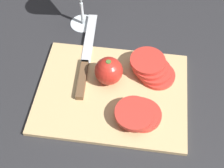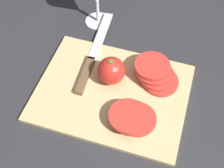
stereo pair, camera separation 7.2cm
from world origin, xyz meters
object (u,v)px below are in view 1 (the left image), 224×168
object	(u,v)px
whole_tomato	(109,71)
knife	(84,68)
tomato_slice_stack_near	(139,114)
tomato_slice_stack_far	(152,68)

from	to	relation	value
whole_tomato	knife	size ratio (longest dim) A/B	0.23
knife	tomato_slice_stack_near	bearing A→B (deg)	-132.62
whole_tomato	tomato_slice_stack_near	size ratio (longest dim) A/B	0.63
knife	tomato_slice_stack_near	size ratio (longest dim) A/B	2.69
knife	whole_tomato	bearing A→B (deg)	-113.01
whole_tomato	tomato_slice_stack_far	size ratio (longest dim) A/B	0.58
knife	tomato_slice_stack_near	xyz separation A→B (m)	(-0.15, 0.12, 0.01)
whole_tomato	tomato_slice_stack_near	bearing A→B (deg)	130.32
tomato_slice_stack_far	tomato_slice_stack_near	bearing A→B (deg)	81.69
tomato_slice_stack_near	tomato_slice_stack_far	xyz separation A→B (m)	(-0.02, -0.13, 0.00)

